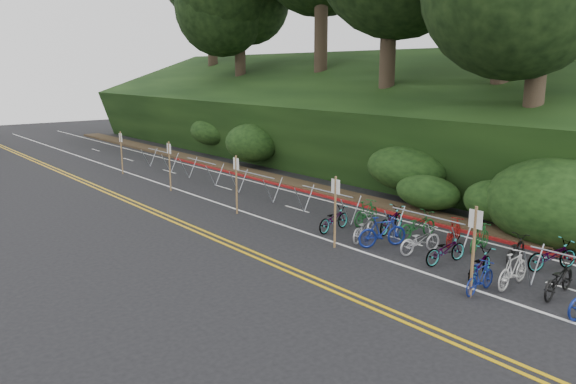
% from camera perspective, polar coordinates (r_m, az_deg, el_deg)
% --- Properties ---
extents(ground, '(120.00, 120.00, 0.00)m').
position_cam_1_polar(ground, '(16.04, 15.76, -10.14)').
color(ground, black).
rests_on(ground, ground).
extents(road_markings, '(7.47, 80.00, 0.01)m').
position_cam_1_polar(road_markings, '(23.32, -3.89, -2.62)').
color(road_markings, gold).
rests_on(road_markings, ground).
extents(red_curb, '(0.25, 28.00, 0.10)m').
position_cam_1_polar(red_curb, '(27.82, 2.38, -0.05)').
color(red_curb, maroon).
rests_on(red_curb, ground).
extents(embankment, '(14.30, 48.14, 9.11)m').
position_cam_1_polar(embankment, '(37.43, 3.64, 7.02)').
color(embankment, black).
rests_on(embankment, ground).
extents(bike_racks_rest, '(1.14, 23.00, 1.17)m').
position_cam_1_polar(bike_racks_rest, '(26.77, -3.37, 1.21)').
color(bike_racks_rest, gray).
rests_on(bike_racks_rest, ground).
extents(signpost_near, '(0.08, 0.40, 2.52)m').
position_cam_1_polar(signpost_near, '(15.69, 18.34, -5.22)').
color(signpost_near, brown).
rests_on(signpost_near, ground).
extents(signposts_rest, '(0.08, 18.40, 2.50)m').
position_cam_1_polar(signposts_rest, '(26.22, -8.93, 2.12)').
color(signposts_rest, brown).
rests_on(signposts_rest, ground).
extents(bike_front, '(0.53, 1.51, 0.89)m').
position_cam_1_polar(bike_front, '(16.38, 18.94, -8.20)').
color(bike_front, navy).
rests_on(bike_front, ground).
extents(bike_valet, '(3.60, 11.44, 1.09)m').
position_cam_1_polar(bike_valet, '(19.01, 17.05, -5.14)').
color(bike_valet, navy).
rests_on(bike_valet, ground).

